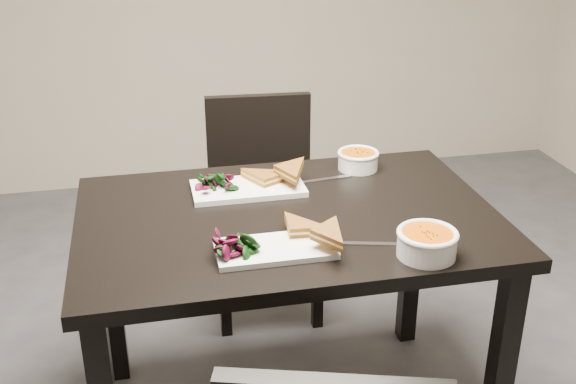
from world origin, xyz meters
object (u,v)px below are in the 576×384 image
at_px(chair_far, 262,191).
at_px(plate_near, 275,249).
at_px(table, 288,244).
at_px(soup_bowl_near, 427,242).
at_px(soup_bowl_far, 358,159).
at_px(plate_far, 248,188).

relative_size(chair_far, plate_near, 2.75).
bearing_deg(table, soup_bowl_near, -46.52).
relative_size(plate_near, soup_bowl_far, 2.25).
relative_size(table, soup_bowl_far, 8.75).
bearing_deg(plate_near, table, 69.05).
bearing_deg(plate_near, soup_bowl_far, 52.50).
distance_m(table, plate_near, 0.25).
distance_m(chair_far, plate_near, 1.01).
relative_size(table, soup_bowl_near, 7.61).
distance_m(table, soup_bowl_near, 0.45).
relative_size(soup_bowl_near, soup_bowl_far, 1.15).
bearing_deg(chair_far, plate_near, -94.72).
bearing_deg(chair_far, plate_far, -100.84).
relative_size(chair_far, plate_far, 2.47).
distance_m(plate_near, soup_bowl_far, 0.62).
xyz_separation_m(plate_near, soup_bowl_far, (0.38, 0.49, 0.03)).
distance_m(table, soup_bowl_far, 0.44).
height_order(chair_far, soup_bowl_far, chair_far).
xyz_separation_m(plate_near, soup_bowl_near, (0.37, -0.10, 0.03)).
bearing_deg(soup_bowl_far, plate_near, -127.50).
distance_m(table, plate_far, 0.23).
height_order(table, plate_far, plate_far).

